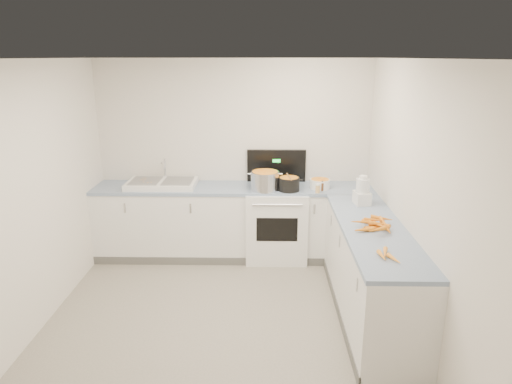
{
  "coord_description": "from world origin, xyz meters",
  "views": [
    {
      "loc": [
        0.39,
        -3.82,
        2.52
      ],
      "look_at": [
        0.3,
        1.1,
        1.05
      ],
      "focal_mm": 32.0,
      "sensor_mm": 36.0,
      "label": 1
    }
  ],
  "objects_px": {
    "black_pot": "(289,185)",
    "steel_pot": "(265,182)",
    "stove": "(276,222)",
    "sink": "(162,183)",
    "spice_jar": "(318,189)",
    "extract_bottle": "(322,187)",
    "food_processor": "(362,192)",
    "mixing_bowl": "(320,184)"
  },
  "relations": [
    {
      "from": "stove",
      "to": "sink",
      "type": "height_order",
      "value": "stove"
    },
    {
      "from": "black_pot",
      "to": "steel_pot",
      "type": "bearing_deg",
      "value": 174.58
    },
    {
      "from": "spice_jar",
      "to": "stove",
      "type": "bearing_deg",
      "value": 154.27
    },
    {
      "from": "food_processor",
      "to": "sink",
      "type": "bearing_deg",
      "value": 164.0
    },
    {
      "from": "extract_bottle",
      "to": "black_pot",
      "type": "bearing_deg",
      "value": 179.8
    },
    {
      "from": "sink",
      "to": "steel_pot",
      "type": "bearing_deg",
      "value": -6.01
    },
    {
      "from": "spice_jar",
      "to": "steel_pot",
      "type": "bearing_deg",
      "value": 169.92
    },
    {
      "from": "steel_pot",
      "to": "black_pot",
      "type": "distance_m",
      "value": 0.29
    },
    {
      "from": "stove",
      "to": "mixing_bowl",
      "type": "relative_size",
      "value": 5.37
    },
    {
      "from": "extract_bottle",
      "to": "spice_jar",
      "type": "height_order",
      "value": "extract_bottle"
    },
    {
      "from": "stove",
      "to": "food_processor",
      "type": "distance_m",
      "value": 1.29
    },
    {
      "from": "spice_jar",
      "to": "food_processor",
      "type": "bearing_deg",
      "value": -44.4
    },
    {
      "from": "mixing_bowl",
      "to": "stove",
      "type": "bearing_deg",
      "value": 175.83
    },
    {
      "from": "sink",
      "to": "food_processor",
      "type": "xyz_separation_m",
      "value": [
        2.38,
        -0.68,
        0.1
      ]
    },
    {
      "from": "sink",
      "to": "spice_jar",
      "type": "relative_size",
      "value": 9.16
    },
    {
      "from": "steel_pot",
      "to": "mixing_bowl",
      "type": "relative_size",
      "value": 1.36
    },
    {
      "from": "black_pot",
      "to": "spice_jar",
      "type": "distance_m",
      "value": 0.35
    },
    {
      "from": "stove",
      "to": "food_processor",
      "type": "xyz_separation_m",
      "value": [
        0.93,
        -0.67,
        0.61
      ]
    },
    {
      "from": "food_processor",
      "to": "black_pot",
      "type": "bearing_deg",
      "value": 146.6
    },
    {
      "from": "stove",
      "to": "spice_jar",
      "type": "xyz_separation_m",
      "value": [
        0.49,
        -0.23,
        0.51
      ]
    },
    {
      "from": "stove",
      "to": "spice_jar",
      "type": "bearing_deg",
      "value": -25.73
    },
    {
      "from": "spice_jar",
      "to": "food_processor",
      "type": "xyz_separation_m",
      "value": [
        0.44,
        -0.43,
        0.09
      ]
    },
    {
      "from": "food_processor",
      "to": "stove",
      "type": "bearing_deg",
      "value": 144.3
    },
    {
      "from": "black_pot",
      "to": "food_processor",
      "type": "relative_size",
      "value": 0.8
    },
    {
      "from": "extract_bottle",
      "to": "food_processor",
      "type": "bearing_deg",
      "value": -53.81
    },
    {
      "from": "steel_pot",
      "to": "spice_jar",
      "type": "xyz_separation_m",
      "value": [
        0.63,
        -0.11,
        -0.06
      ]
    },
    {
      "from": "stove",
      "to": "spice_jar",
      "type": "relative_size",
      "value": 14.49
    },
    {
      "from": "stove",
      "to": "black_pot",
      "type": "height_order",
      "value": "stove"
    },
    {
      "from": "black_pot",
      "to": "extract_bottle",
      "type": "height_order",
      "value": "black_pot"
    },
    {
      "from": "extract_bottle",
      "to": "spice_jar",
      "type": "bearing_deg",
      "value": -127.2
    },
    {
      "from": "spice_jar",
      "to": "food_processor",
      "type": "height_order",
      "value": "food_processor"
    },
    {
      "from": "mixing_bowl",
      "to": "food_processor",
      "type": "bearing_deg",
      "value": -57.96
    },
    {
      "from": "mixing_bowl",
      "to": "spice_jar",
      "type": "relative_size",
      "value": 2.7
    },
    {
      "from": "black_pot",
      "to": "spice_jar",
      "type": "xyz_separation_m",
      "value": [
        0.34,
        -0.09,
        -0.03
      ]
    },
    {
      "from": "sink",
      "to": "food_processor",
      "type": "bearing_deg",
      "value": -16.0
    },
    {
      "from": "stove",
      "to": "spice_jar",
      "type": "height_order",
      "value": "stove"
    },
    {
      "from": "steel_pot",
      "to": "spice_jar",
      "type": "height_order",
      "value": "steel_pot"
    },
    {
      "from": "sink",
      "to": "food_processor",
      "type": "relative_size",
      "value": 2.64
    },
    {
      "from": "black_pot",
      "to": "spice_jar",
      "type": "height_order",
      "value": "black_pot"
    },
    {
      "from": "steel_pot",
      "to": "sink",
      "type": "bearing_deg",
      "value": 173.99
    },
    {
      "from": "stove",
      "to": "spice_jar",
      "type": "distance_m",
      "value": 0.74
    },
    {
      "from": "stove",
      "to": "sink",
      "type": "xyz_separation_m",
      "value": [
        -1.45,
        0.02,
        0.5
      ]
    }
  ]
}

